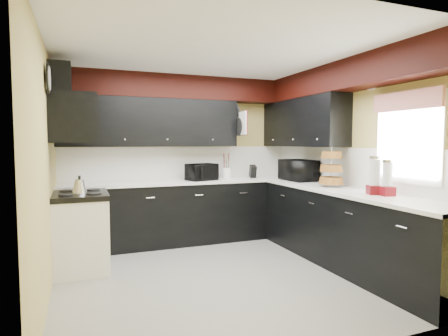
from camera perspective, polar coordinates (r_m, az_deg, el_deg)
name	(u,v)px	position (r m, az deg, el deg)	size (l,w,h in m)	color
ground	(222,274)	(4.46, -0.25, -15.89)	(3.60, 3.60, 0.00)	gray
wall_back	(181,159)	(5.91, -6.52, 1.39)	(3.60, 0.06, 2.50)	#E0C666
wall_right	(352,162)	(5.13, 18.88, 0.81)	(0.06, 3.60, 2.50)	#E0C666
wall_left	(46,170)	(3.93, -25.55, -0.27)	(0.06, 3.60, 2.50)	#E0C666
ceiling	(222,52)	(4.31, -0.26, 17.21)	(3.60, 3.60, 0.06)	white
cab_back	(187,213)	(5.72, -5.69, -6.77)	(3.60, 0.60, 0.90)	black
cab_right	(347,230)	(4.82, 18.22, -8.99)	(0.60, 3.00, 0.90)	black
counter_back	(187,182)	(5.65, -5.72, -2.08)	(3.62, 0.64, 0.04)	white
counter_right	(348,192)	(4.74, 18.35, -3.44)	(0.64, 3.02, 0.04)	white
splash_back	(182,163)	(5.91, -6.49, 0.81)	(3.60, 0.02, 0.50)	white
splash_right	(351,167)	(5.12, 18.78, 0.14)	(0.02, 3.60, 0.50)	white
upper_back	(151,123)	(5.64, -11.07, 6.81)	(2.60, 0.35, 0.70)	black
upper_right	(302,123)	(5.75, 11.82, 6.75)	(0.35, 1.80, 0.70)	black
soffit_back	(184,88)	(5.79, -6.15, 12.01)	(3.60, 0.36, 0.35)	black
soffit_right	(352,75)	(4.93, 18.91, 13.22)	(0.36, 3.24, 0.35)	black
stove	(81,234)	(4.79, -20.95, -9.38)	(0.60, 0.75, 0.86)	white
cooktop	(80,195)	(4.70, -21.09, -3.92)	(0.62, 0.77, 0.06)	black
hood	(73,119)	(4.67, -21.98, 6.95)	(0.50, 0.78, 0.55)	black
hood_duct	(60,81)	(4.72, -23.73, 12.00)	(0.24, 0.40, 0.40)	black
window	(409,139)	(4.46, 26.30, 4.02)	(0.03, 0.86, 0.96)	white
valance	(406,101)	(4.44, 25.98, 9.21)	(0.04, 0.88, 0.20)	red
pan_top	(236,111)	(5.96, 1.78, 8.66)	(0.03, 0.22, 0.40)	black
pan_mid	(239,127)	(5.82, 2.28, 6.30)	(0.03, 0.28, 0.46)	black
pan_low	(232,129)	(6.06, 1.29, 5.93)	(0.03, 0.24, 0.42)	black
cut_board	(243,123)	(5.72, 2.86, 6.84)	(0.03, 0.26, 0.35)	white
baskets	(331,168)	(5.00, 16.03, -0.01)	(0.27, 0.27, 0.50)	brown
clock	(48,78)	(4.22, -25.25, 12.26)	(0.03, 0.30, 0.30)	black
deco_plate	(372,80)	(4.89, 21.57, 12.35)	(0.03, 0.24, 0.24)	white
toaster_oven	(202,172)	(5.63, -3.38, -0.62)	(0.43, 0.35, 0.25)	black
microwave	(299,170)	(5.68, 11.33, -0.33)	(0.56, 0.38, 0.31)	black
utensil_crock	(226,173)	(5.90, 0.36, -0.80)	(0.15, 0.15, 0.16)	white
knife_block	(253,172)	(6.02, 4.41, -0.55)	(0.09, 0.13, 0.20)	black
kettle	(80,186)	(4.71, -21.15, -2.58)	(0.17, 0.17, 0.16)	silver
dispenser_a	(375,176)	(4.42, 22.02, -1.19)	(0.15, 0.15, 0.40)	maroon
dispenser_b	(387,179)	(4.36, 23.64, -1.61)	(0.13, 0.13, 0.35)	#5E1009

